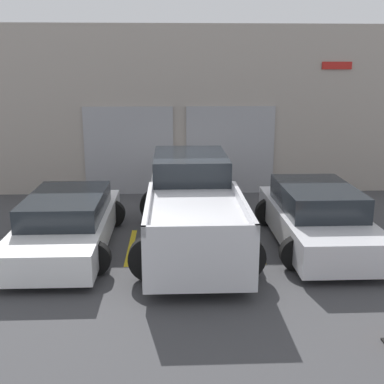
# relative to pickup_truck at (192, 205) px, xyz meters

# --- Properties ---
(ground_plane) EXTENTS (28.00, 28.00, 0.00)m
(ground_plane) POSITION_rel_pickup_truck_xyz_m (0.00, 1.40, -0.86)
(ground_plane) COLOR #3D3D3F
(shophouse_building) EXTENTS (16.35, 0.68, 5.06)m
(shophouse_building) POSITION_rel_pickup_truck_xyz_m (-0.00, 4.69, 1.64)
(shophouse_building) COLOR #9E9389
(shophouse_building) RESTS_ON ground
(pickup_truck) EXTENTS (2.53, 5.58, 1.79)m
(pickup_truck) POSITION_rel_pickup_truck_xyz_m (0.00, 0.00, 0.00)
(pickup_truck) COLOR silver
(pickup_truck) RESTS_ON ground
(sedan_white) EXTENTS (2.23, 4.59, 1.18)m
(sedan_white) POSITION_rel_pickup_truck_xyz_m (-2.73, -0.24, -0.30)
(sedan_white) COLOR white
(sedan_white) RESTS_ON ground
(sedan_side) EXTENTS (2.22, 4.39, 1.31)m
(sedan_side) POSITION_rel_pickup_truck_xyz_m (2.73, -0.24, -0.24)
(sedan_side) COLOR silver
(sedan_side) RESTS_ON ground
(parking_stripe_far_left) EXTENTS (0.12, 2.20, 0.01)m
(parking_stripe_far_left) POSITION_rel_pickup_truck_xyz_m (-4.09, -0.27, -0.86)
(parking_stripe_far_left) COLOR gold
(parking_stripe_far_left) RESTS_ON ground
(parking_stripe_left) EXTENTS (0.12, 2.20, 0.01)m
(parking_stripe_left) POSITION_rel_pickup_truck_xyz_m (-1.36, -0.27, -0.86)
(parking_stripe_left) COLOR gold
(parking_stripe_left) RESTS_ON ground
(parking_stripe_centre) EXTENTS (0.12, 2.20, 0.01)m
(parking_stripe_centre) POSITION_rel_pickup_truck_xyz_m (1.36, -0.27, -0.86)
(parking_stripe_centre) COLOR gold
(parking_stripe_centre) RESTS_ON ground
(parking_stripe_right) EXTENTS (0.12, 2.20, 0.01)m
(parking_stripe_right) POSITION_rel_pickup_truck_xyz_m (4.09, -0.27, -0.86)
(parking_stripe_right) COLOR gold
(parking_stripe_right) RESTS_ON ground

